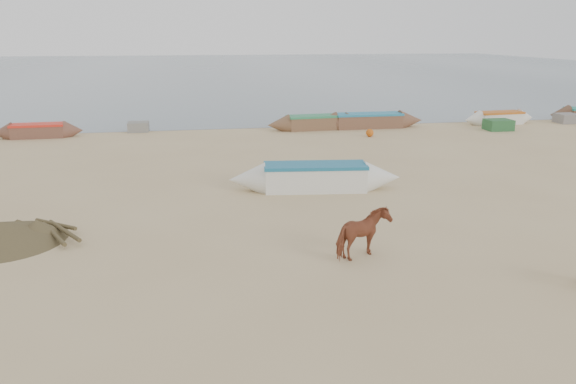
# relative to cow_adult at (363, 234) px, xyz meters

# --- Properties ---
(ground) EXTENTS (140.00, 140.00, 0.00)m
(ground) POSITION_rel_cow_adult_xyz_m (-1.42, -0.95, -0.65)
(ground) COLOR tan
(ground) RESTS_ON ground
(sea) EXTENTS (160.00, 160.00, 0.00)m
(sea) POSITION_rel_cow_adult_xyz_m (-1.42, 81.05, -0.65)
(sea) COLOR slate
(sea) RESTS_ON ground
(cow_adult) EXTENTS (1.69, 1.36, 1.31)m
(cow_adult) POSITION_rel_cow_adult_xyz_m (0.00, 0.00, 0.00)
(cow_adult) COLOR brown
(cow_adult) RESTS_ON ground
(near_canoe) EXTENTS (6.51, 1.98, 0.99)m
(near_canoe) POSITION_rel_cow_adult_xyz_m (0.25, 6.62, -0.16)
(near_canoe) COLOR white
(near_canoe) RESTS_ON ground
(debris_pile) EXTENTS (4.56, 4.56, 0.57)m
(debris_pile) POSITION_rel_cow_adult_xyz_m (-9.65, 2.95, -0.37)
(debris_pile) COLOR brown
(debris_pile) RESTS_ON ground
(waterline_canoes) EXTENTS (54.84, 2.77, 0.92)m
(waterline_canoes) POSITION_rel_cow_adult_xyz_m (-1.29, 20.16, -0.23)
(waterline_canoes) COLOR brown
(waterline_canoes) RESTS_ON ground
(beach_clutter) EXTENTS (44.10, 4.86, 0.64)m
(beach_clutter) POSITION_rel_cow_adult_xyz_m (2.71, 18.74, -0.35)
(beach_clutter) COLOR #32704A
(beach_clutter) RESTS_ON ground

